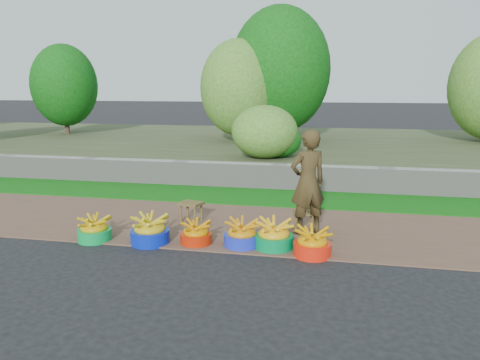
% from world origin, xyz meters
% --- Properties ---
extents(ground_plane, '(120.00, 120.00, 0.00)m').
position_xyz_m(ground_plane, '(0.00, 0.00, 0.00)').
color(ground_plane, black).
rests_on(ground_plane, ground).
extents(dirt_shoulder, '(80.00, 2.50, 0.02)m').
position_xyz_m(dirt_shoulder, '(0.00, 1.25, 0.01)').
color(dirt_shoulder, brown).
rests_on(dirt_shoulder, ground).
extents(grass_verge, '(80.00, 1.50, 0.04)m').
position_xyz_m(grass_verge, '(0.00, 3.25, 0.02)').
color(grass_verge, '#0E5B0E').
rests_on(grass_verge, ground).
extents(retaining_wall, '(80.00, 0.35, 0.55)m').
position_xyz_m(retaining_wall, '(0.00, 4.10, 0.28)').
color(retaining_wall, gray).
rests_on(retaining_wall, ground).
extents(earth_bank, '(80.00, 10.00, 0.50)m').
position_xyz_m(earth_bank, '(0.00, 9.00, 0.25)').
color(earth_bank, '#3F482A').
rests_on(earth_bank, ground).
extents(vegetation, '(36.47, 7.33, 4.50)m').
position_xyz_m(vegetation, '(2.07, 8.23, 2.33)').
color(vegetation, '#3E2C20').
rests_on(vegetation, earth_bank).
extents(basin_a, '(0.48, 0.48, 0.36)m').
position_xyz_m(basin_a, '(-2.20, 0.14, 0.16)').
color(basin_a, '#06903B').
rests_on(basin_a, ground).
extents(basin_b, '(0.55, 0.55, 0.41)m').
position_xyz_m(basin_b, '(-1.36, 0.19, 0.19)').
color(basin_b, '#071FA7').
rests_on(basin_b, ground).
extents(basin_c, '(0.45, 0.45, 0.34)m').
position_xyz_m(basin_c, '(-0.71, 0.28, 0.15)').
color(basin_c, '#AE1F06').
rests_on(basin_c, ground).
extents(basin_d, '(0.51, 0.51, 0.38)m').
position_xyz_m(basin_d, '(-0.05, 0.32, 0.17)').
color(basin_d, '#192AC1').
rests_on(basin_d, ground).
extents(basin_e, '(0.54, 0.54, 0.41)m').
position_xyz_m(basin_e, '(0.39, 0.33, 0.18)').
color(basin_e, '#00783A').
rests_on(basin_e, ground).
extents(basin_f, '(0.50, 0.50, 0.38)m').
position_xyz_m(basin_f, '(0.93, 0.15, 0.17)').
color(basin_f, red).
rests_on(basin_f, ground).
extents(stool_left, '(0.43, 0.37, 0.32)m').
position_xyz_m(stool_left, '(-1.11, 1.33, 0.27)').
color(stool_left, brown).
rests_on(stool_left, dirt_shoulder).
extents(stool_right, '(0.37, 0.30, 0.29)m').
position_xyz_m(stool_right, '(0.74, 1.23, 0.25)').
color(stool_right, brown).
rests_on(stool_right, dirt_shoulder).
extents(vendor_woman, '(0.69, 0.62, 1.57)m').
position_xyz_m(vendor_woman, '(0.79, 1.06, 0.81)').
color(vendor_woman, black).
rests_on(vendor_woman, dirt_shoulder).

